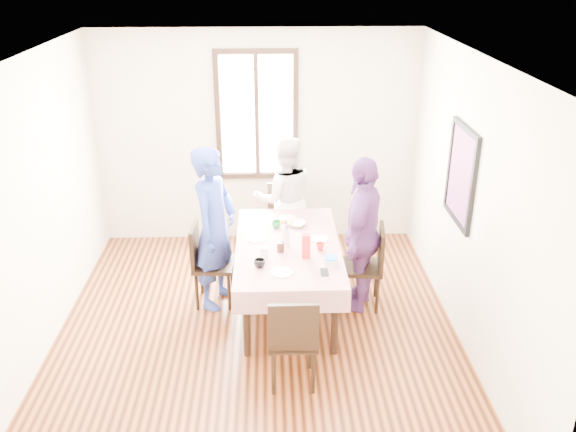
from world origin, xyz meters
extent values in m
plane|color=black|center=(0.00, 0.00, 0.00)|extent=(4.50, 4.50, 0.00)
plane|color=beige|center=(0.00, 2.25, 1.35)|extent=(4.00, 0.00, 4.00)
plane|color=beige|center=(2.00, 0.00, 1.35)|extent=(0.00, 4.50, 4.50)
cube|color=black|center=(0.00, 2.23, 1.65)|extent=(1.02, 0.06, 1.62)
cube|color=white|center=(0.00, 2.24, 1.65)|extent=(0.90, 0.02, 1.50)
cube|color=red|center=(1.98, 0.30, 1.55)|extent=(0.04, 0.76, 0.96)
cube|color=black|center=(0.32, 0.45, 0.38)|extent=(0.94, 1.74, 0.75)
cube|color=#600310|center=(0.32, 0.45, 0.76)|extent=(1.06, 1.86, 0.01)
cube|color=black|center=(-0.46, 0.61, 0.46)|extent=(0.44, 0.44, 0.91)
cube|color=black|center=(1.11, 0.50, 0.46)|extent=(0.47, 0.47, 0.91)
cube|color=black|center=(0.32, 1.64, 0.46)|extent=(0.43, 0.43, 0.91)
cube|color=black|center=(0.32, -0.74, 0.46)|extent=(0.42, 0.42, 0.91)
imported|color=#273A91|center=(-0.44, 0.61, 0.88)|extent=(0.63, 0.75, 1.75)
imported|color=white|center=(0.32, 1.62, 0.78)|extent=(0.82, 0.67, 1.56)
imported|color=#603273|center=(1.08, 0.50, 0.84)|extent=(0.75, 1.06, 1.68)
imported|color=black|center=(0.04, -0.03, 0.80)|extent=(0.14, 0.14, 0.08)
imported|color=red|center=(0.64, 0.31, 0.80)|extent=(0.09, 0.09, 0.08)
imported|color=#0C7226|center=(0.21, 0.85, 0.80)|extent=(0.13, 0.13, 0.08)
imported|color=white|center=(0.43, 0.89, 0.79)|extent=(0.26, 0.26, 0.05)
cube|color=red|center=(0.49, 0.16, 0.89)|extent=(0.08, 0.08, 0.25)
cylinder|color=white|center=(0.72, 0.00, 0.80)|extent=(0.13, 0.13, 0.07)
cylinder|color=black|center=(0.24, 0.29, 0.81)|extent=(0.07, 0.07, 0.10)
cylinder|color=silver|center=(0.08, 0.18, 0.82)|extent=(0.08, 0.08, 0.11)
cube|color=black|center=(0.64, -0.16, 0.77)|extent=(0.07, 0.15, 0.01)
cylinder|color=silver|center=(0.30, 0.47, 0.84)|extent=(0.08, 0.08, 0.15)
cylinder|color=white|center=(0.00, 0.59, 0.77)|extent=(0.20, 0.20, 0.01)
cylinder|color=white|center=(0.65, 0.55, 0.77)|extent=(0.20, 0.20, 0.01)
cylinder|color=white|center=(0.33, 1.10, 0.77)|extent=(0.20, 0.20, 0.01)
cylinder|color=white|center=(0.25, -0.15, 0.77)|extent=(0.20, 0.20, 0.01)
cylinder|color=blue|center=(0.72, 0.00, 0.84)|extent=(0.12, 0.12, 0.01)
camera|label=1|loc=(0.13, -5.07, 3.52)|focal=37.58mm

